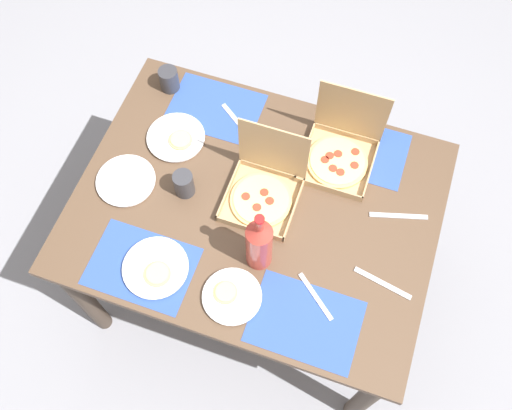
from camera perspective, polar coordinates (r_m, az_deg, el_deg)
name	(u,v)px	position (r m, az deg, el deg)	size (l,w,h in m)	color
ground_plane	(256,276)	(2.79, 0.00, -7.17)	(6.00, 6.00, 0.00)	gray
dining_table	(256,219)	(2.18, 0.00, -1.41)	(1.31, 1.01, 0.78)	#3F3328
placemat_near_left	(142,266)	(2.02, -11.37, -6.02)	(0.36, 0.26, 0.00)	#2D4C9E
placemat_near_right	(305,321)	(1.92, 4.95, -11.54)	(0.36, 0.26, 0.00)	#2D4C9E
placemat_far_left	(215,108)	(2.30, -4.11, 9.64)	(0.36, 0.26, 0.00)	#2D4C9E
placemat_far_right	(359,150)	(2.22, 10.29, 5.48)	(0.36, 0.26, 0.00)	#2D4C9E
pizza_box_corner_left	(264,189)	(2.05, 0.77, 1.59)	(0.26, 0.26, 0.29)	tan
pizza_box_corner_right	(340,151)	(2.15, 8.45, 5.36)	(0.26, 0.26, 0.30)	tan
plate_near_right	(126,181)	(2.16, -12.90, 2.37)	(0.22, 0.22, 0.02)	white
plate_middle	(156,269)	(1.99, -10.01, -6.29)	(0.23, 0.23, 0.03)	white
plate_far_right	(231,296)	(1.93, -2.48, -9.12)	(0.20, 0.20, 0.03)	white
plate_far_left	(176,138)	(2.23, -7.98, 6.67)	(0.22, 0.22, 0.03)	white
soda_bottle	(259,243)	(1.87, 0.32, -3.87)	(0.09, 0.09, 0.32)	#B2382D
cup_dark	(169,79)	(2.35, -8.71, 12.34)	(0.08, 0.08, 0.10)	#333338
cup_clear_left	(184,184)	(2.07, -7.24, 2.12)	(0.07, 0.07, 0.11)	#333338
knife_by_far_left	(383,283)	(2.00, 12.57, -7.66)	(0.21, 0.02, 0.01)	#B7B7BC
fork_by_near_left	(316,296)	(1.95, 5.99, -9.10)	(0.19, 0.02, 0.01)	#B7B7BC
knife_by_near_right	(399,216)	(2.11, 14.10, -1.07)	(0.21, 0.02, 0.01)	#B7B7BC
knife_by_far_right	(238,122)	(2.26, -1.83, 8.27)	(0.21, 0.02, 0.01)	#B7B7BC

